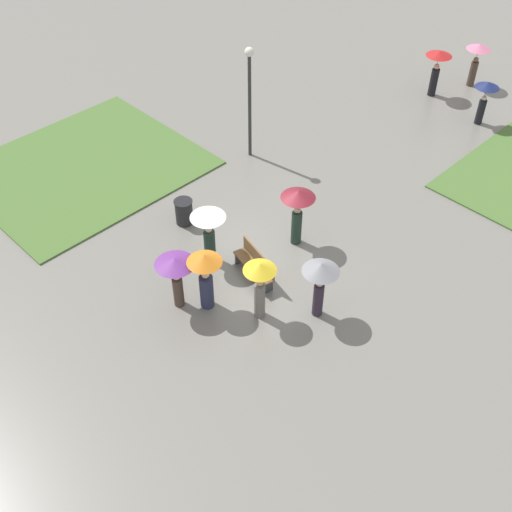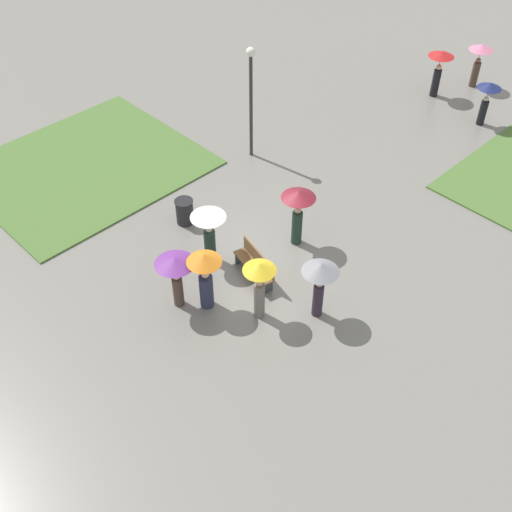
{
  "view_description": "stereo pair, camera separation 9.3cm",
  "coord_description": "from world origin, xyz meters",
  "px_view_note": "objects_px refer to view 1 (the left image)",
  "views": [
    {
      "loc": [
        10.14,
        -10.18,
        13.33
      ],
      "look_at": [
        0.69,
        -0.81,
        0.97
      ],
      "focal_mm": 45.0,
      "sensor_mm": 36.0,
      "label": 1
    },
    {
      "loc": [
        10.2,
        -10.11,
        13.33
      ],
      "look_at": [
        0.69,
        -0.81,
        0.97
      ],
      "focal_mm": 45.0,
      "sensor_mm": 36.0,
      "label": 2
    }
  ],
  "objects_px": {
    "lone_walker_near_lawn": "(485,93)",
    "crowd_person_white": "(209,227)",
    "park_bench": "(255,264)",
    "crowd_person_grey": "(320,276)",
    "lamp_post": "(250,88)",
    "crowd_person_purple": "(176,270)",
    "crowd_person_yellow": "(260,279)",
    "crowd_person_orange": "(205,272)",
    "trash_bin": "(184,212)",
    "lone_walker_far_path": "(477,55)",
    "crowd_person_maroon": "(298,205)",
    "lone_walker_mid_plaza": "(437,64)"
  },
  "relations": [
    {
      "from": "lone_walker_near_lawn",
      "to": "crowd_person_white",
      "type": "bearing_deg",
      "value": -149.96
    },
    {
      "from": "park_bench",
      "to": "crowd_person_grey",
      "type": "bearing_deg",
      "value": 18.19
    },
    {
      "from": "lamp_post",
      "to": "crowd_person_purple",
      "type": "distance_m",
      "value": 7.85
    },
    {
      "from": "crowd_person_yellow",
      "to": "lone_walker_near_lawn",
      "type": "distance_m",
      "value": 13.28
    },
    {
      "from": "lamp_post",
      "to": "crowd_person_orange",
      "type": "xyz_separation_m",
      "value": [
        4.54,
        -6.12,
        -1.4
      ]
    },
    {
      "from": "crowd_person_white",
      "to": "crowd_person_purple",
      "type": "height_order",
      "value": "crowd_person_white"
    },
    {
      "from": "trash_bin",
      "to": "lone_walker_near_lawn",
      "type": "xyz_separation_m",
      "value": [
        3.44,
        12.12,
        0.86
      ]
    },
    {
      "from": "crowd_person_purple",
      "to": "lone_walker_far_path",
      "type": "distance_m",
      "value": 17.08
    },
    {
      "from": "crowd_person_maroon",
      "to": "crowd_person_purple",
      "type": "bearing_deg",
      "value": -64.89
    },
    {
      "from": "lamp_post",
      "to": "crowd_person_orange",
      "type": "height_order",
      "value": "lamp_post"
    },
    {
      "from": "crowd_person_purple",
      "to": "crowd_person_yellow",
      "type": "bearing_deg",
      "value": 40.01
    },
    {
      "from": "lamp_post",
      "to": "lone_walker_mid_plaza",
      "type": "bearing_deg",
      "value": 75.68
    },
    {
      "from": "park_bench",
      "to": "lone_walker_far_path",
      "type": "relative_size",
      "value": 0.93
    },
    {
      "from": "lone_walker_far_path",
      "to": "lone_walker_mid_plaza",
      "type": "relative_size",
      "value": 0.96
    },
    {
      "from": "trash_bin",
      "to": "lone_walker_near_lawn",
      "type": "relative_size",
      "value": 0.49
    },
    {
      "from": "lamp_post",
      "to": "lone_walker_far_path",
      "type": "bearing_deg",
      "value": 74.61
    },
    {
      "from": "lamp_post",
      "to": "crowd_person_yellow",
      "type": "xyz_separation_m",
      "value": [
        5.83,
        -5.33,
        -1.3
      ]
    },
    {
      "from": "trash_bin",
      "to": "lone_walker_far_path",
      "type": "distance_m",
      "value": 14.73
    },
    {
      "from": "lone_walker_far_path",
      "to": "crowd_person_maroon",
      "type": "bearing_deg",
      "value": -12.77
    },
    {
      "from": "crowd_person_grey",
      "to": "lone_walker_mid_plaza",
      "type": "xyz_separation_m",
      "value": [
        -4.75,
        12.66,
        -0.07
      ]
    },
    {
      "from": "lamp_post",
      "to": "crowd_person_purple",
      "type": "bearing_deg",
      "value": -59.28
    },
    {
      "from": "park_bench",
      "to": "lone_walker_mid_plaza",
      "type": "relative_size",
      "value": 0.89
    },
    {
      "from": "crowd_person_purple",
      "to": "lone_walker_near_lawn",
      "type": "height_order",
      "value": "lone_walker_near_lawn"
    },
    {
      "from": "crowd_person_yellow",
      "to": "crowd_person_grey",
      "type": "bearing_deg",
      "value": -138.64
    },
    {
      "from": "trash_bin",
      "to": "lone_walker_near_lawn",
      "type": "height_order",
      "value": "lone_walker_near_lawn"
    },
    {
      "from": "trash_bin",
      "to": "lamp_post",
      "type": "bearing_deg",
      "value": 107.07
    },
    {
      "from": "crowd_person_orange",
      "to": "park_bench",
      "type": "bearing_deg",
      "value": -33.66
    },
    {
      "from": "park_bench",
      "to": "lone_walker_far_path",
      "type": "bearing_deg",
      "value": 110.78
    },
    {
      "from": "park_bench",
      "to": "crowd_person_white",
      "type": "xyz_separation_m",
      "value": [
        -1.47,
        -0.46,
        0.82
      ]
    },
    {
      "from": "park_bench",
      "to": "trash_bin",
      "type": "distance_m",
      "value": 3.37
    },
    {
      "from": "crowd_person_yellow",
      "to": "park_bench",
      "type": "bearing_deg",
      "value": -46.1
    },
    {
      "from": "lamp_post",
      "to": "lone_walker_mid_plaza",
      "type": "relative_size",
      "value": 2.15
    },
    {
      "from": "park_bench",
      "to": "trash_bin",
      "type": "relative_size",
      "value": 2.0
    },
    {
      "from": "lamp_post",
      "to": "crowd_person_grey",
      "type": "xyz_separation_m",
      "value": [
        6.92,
        -4.16,
        -1.23
      ]
    },
    {
      "from": "crowd_person_maroon",
      "to": "lamp_post",
      "type": "bearing_deg",
      "value": -175.97
    },
    {
      "from": "crowd_person_maroon",
      "to": "crowd_person_white",
      "type": "xyz_separation_m",
      "value": [
        -1.28,
        -2.42,
        -0.17
      ]
    },
    {
      "from": "crowd_person_yellow",
      "to": "crowd_person_orange",
      "type": "xyz_separation_m",
      "value": [
        -1.29,
        -0.78,
        -0.1
      ]
    },
    {
      "from": "crowd_person_grey",
      "to": "lone_walker_far_path",
      "type": "xyz_separation_m",
      "value": [
        -4.06,
        14.56,
        -0.09
      ]
    },
    {
      "from": "crowd_person_orange",
      "to": "lamp_post",
      "type": "bearing_deg",
      "value": 6.89
    },
    {
      "from": "trash_bin",
      "to": "crowd_person_purple",
      "type": "relative_size",
      "value": 0.49
    },
    {
      "from": "crowd_person_orange",
      "to": "lone_walker_mid_plaza",
      "type": "height_order",
      "value": "lone_walker_mid_plaza"
    },
    {
      "from": "crowd_person_maroon",
      "to": "park_bench",
      "type": "bearing_deg",
      "value": -52.36
    },
    {
      "from": "crowd_person_purple",
      "to": "crowd_person_orange",
      "type": "bearing_deg",
      "value": 47.27
    },
    {
      "from": "crowd_person_white",
      "to": "crowd_person_purple",
      "type": "distance_m",
      "value": 2.0
    },
    {
      "from": "crowd_person_grey",
      "to": "lone_walker_far_path",
      "type": "relative_size",
      "value": 1.03
    },
    {
      "from": "trash_bin",
      "to": "crowd_person_yellow",
      "type": "bearing_deg",
      "value": -13.78
    },
    {
      "from": "lone_walker_far_path",
      "to": "crowd_person_grey",
      "type": "bearing_deg",
      "value": -4.37
    },
    {
      "from": "park_bench",
      "to": "crowd_person_white",
      "type": "relative_size",
      "value": 0.94
    },
    {
      "from": "trash_bin",
      "to": "crowd_person_maroon",
      "type": "xyz_separation_m",
      "value": [
        3.17,
        1.84,
        1.01
      ]
    },
    {
      "from": "crowd_person_white",
      "to": "crowd_person_purple",
      "type": "xyz_separation_m",
      "value": [
        0.76,
        -1.85,
        0.06
      ]
    }
  ]
}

